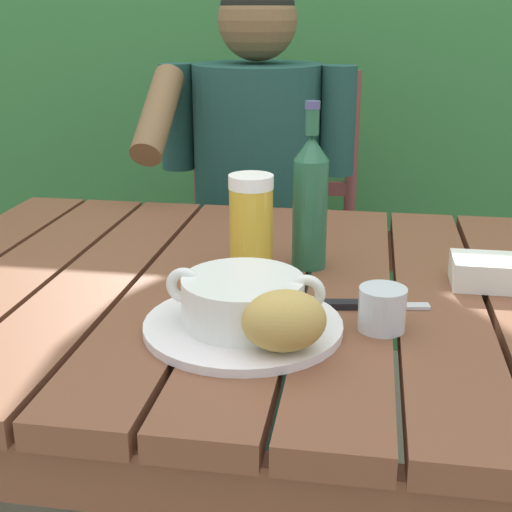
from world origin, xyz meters
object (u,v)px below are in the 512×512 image
at_px(chair_near_diner, 266,252).
at_px(beer_glass, 251,226).
at_px(water_glass_small, 382,309).
at_px(beer_bottle, 310,200).
at_px(bread_roll, 284,321).
at_px(soup_bowl, 245,299).
at_px(person_eating, 254,189).
at_px(butter_tub, 488,272).
at_px(serving_plate, 245,326).
at_px(table_knife, 357,305).

height_order(chair_near_diner, beer_glass, chair_near_diner).
bearing_deg(water_glass_small, beer_bottle, 117.42).
bearing_deg(bread_roll, beer_bottle, 89.91).
distance_m(beer_glass, beer_bottle, 0.11).
distance_m(chair_near_diner, beer_glass, 0.92).
height_order(soup_bowl, beer_bottle, beer_bottle).
height_order(person_eating, water_glass_small, person_eating).
distance_m(beer_glass, butter_tub, 0.37).
xyz_separation_m(chair_near_diner, butter_tub, (0.47, -0.84, 0.28)).
xyz_separation_m(serving_plate, beer_glass, (-0.03, 0.20, 0.08)).
bearing_deg(soup_bowl, table_knife, 33.79).
bearing_deg(butter_tub, bread_roll, -134.24).
bearing_deg(soup_bowl, water_glass_small, 10.19).
xyz_separation_m(chair_near_diner, serving_plate, (0.13, -1.06, 0.26)).
relative_size(chair_near_diner, table_knife, 5.79).
distance_m(serving_plate, beer_glass, 0.22).
distance_m(beer_bottle, water_glass_small, 0.27).
height_order(soup_bowl, butter_tub, soup_bowl).
distance_m(bread_roll, beer_glass, 0.29).
bearing_deg(water_glass_small, butter_tub, 48.68).
bearing_deg(soup_bowl, chair_near_diner, 96.85).
bearing_deg(serving_plate, water_glass_small, 10.19).
relative_size(beer_glass, table_knife, 0.97).
xyz_separation_m(beer_bottle, table_knife, (0.09, -0.16, -0.11)).
distance_m(water_glass_small, table_knife, 0.08).
bearing_deg(butter_tub, soup_bowl, -147.56).
relative_size(beer_bottle, water_glass_small, 4.26).
height_order(chair_near_diner, person_eating, person_eating).
height_order(soup_bowl, table_knife, soup_bowl).
distance_m(soup_bowl, bread_roll, 0.09).
bearing_deg(soup_bowl, serving_plate, -62.72).
relative_size(beer_glass, butter_tub, 1.49).
bearing_deg(table_knife, beer_bottle, 117.79).
distance_m(bread_roll, water_glass_small, 0.16).
height_order(beer_glass, butter_tub, beer_glass).
relative_size(person_eating, serving_plate, 4.64).
bearing_deg(beer_bottle, bread_roll, -90.09).
height_order(chair_near_diner, butter_tub, chair_near_diner).
bearing_deg(bread_roll, table_knife, 63.22).
bearing_deg(water_glass_small, chair_near_diner, 106.67).
height_order(beer_glass, water_glass_small, beer_glass).
bearing_deg(water_glass_small, serving_plate, -169.81).
height_order(serving_plate, butter_tub, butter_tub).
xyz_separation_m(bread_roll, water_glass_small, (0.12, 0.10, -0.02)).
bearing_deg(chair_near_diner, table_knife, -74.06).
xyz_separation_m(chair_near_diner, beer_glass, (0.10, -0.86, 0.34)).
distance_m(beer_glass, water_glass_small, 0.27).
height_order(serving_plate, soup_bowl, soup_bowl).
xyz_separation_m(chair_near_diner, person_eating, (-0.00, -0.20, 0.23)).
bearing_deg(soup_bowl, bread_roll, -49.40).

